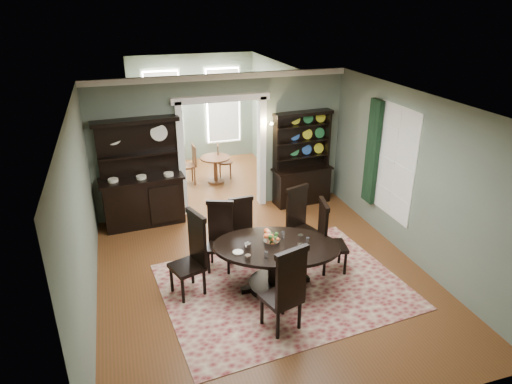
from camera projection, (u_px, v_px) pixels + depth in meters
The scene contains 19 objects.
room at pixel (265, 193), 7.22m from camera, with size 5.51×6.01×3.01m.
parlor at pixel (200, 116), 12.05m from camera, with size 3.51×3.50×3.01m.
doorway_trim at pixel (222, 139), 9.79m from camera, with size 2.08×0.25×2.57m.
right_window at pixel (384, 158), 8.72m from camera, with size 0.15×1.47×2.12m.
wall_sconce at pixel (266, 125), 9.81m from camera, with size 0.27×0.21×0.21m.
rug at pixel (283, 286), 7.59m from camera, with size 3.85×2.95×0.01m, color maroon.
dining_table at pixel (276, 258), 7.35m from camera, with size 2.39×2.39×0.80m.
centerpiece at pixel (271, 239), 7.30m from camera, with size 1.28×0.82×0.21m.
chair_far_left at pixel (220, 233), 7.93m from camera, with size 0.58×0.57×1.23m.
chair_far_mid at pixel (243, 227), 8.21m from camera, with size 0.45×0.42×1.17m.
chair_far_right at pixel (299, 219), 8.37m from camera, with size 0.60×0.59×1.30m.
chair_end_left at pixel (193, 252), 7.20m from camera, with size 0.63×0.64×1.39m.
chair_end_right at pixel (328, 235), 7.78m from camera, with size 0.55×0.57×1.32m.
chair_near at pixel (286, 288), 6.30m from camera, with size 0.64×0.62×1.40m.
sideboard at pixel (142, 189), 9.41m from camera, with size 1.74×0.72×2.24m.
welsh_dresser at pixel (302, 171), 10.41m from camera, with size 1.40×0.61×2.13m.
parlor_table at pixel (215, 166), 11.61m from camera, with size 0.75×0.75×0.69m.
parlor_chair_left at pixel (190, 163), 11.53m from camera, with size 0.43×0.43×1.01m.
parlor_chair_right at pixel (222, 160), 11.90m from camera, with size 0.42×0.41×0.93m.
Camera 1 is at (-2.10, -6.23, 4.46)m, focal length 32.00 mm.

